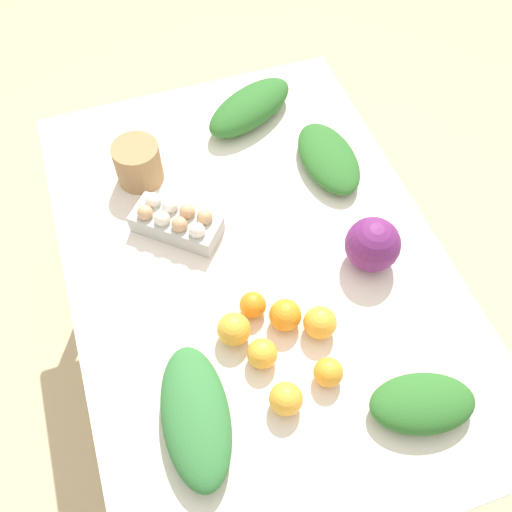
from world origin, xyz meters
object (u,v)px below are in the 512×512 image
object	(u,v)px
cabbage_purple	(373,245)
orange_5	(234,329)
orange_3	(286,399)
orange_2	(328,372)
orange_0	(320,323)
orange_1	(262,354)
paper_bag	(138,163)
egg_carton	(176,221)
greens_bunch_scallion	(250,107)
greens_bunch_chard	(422,403)
greens_bunch_beet_tops	(196,416)
orange_6	(285,315)
orange_4	(253,305)
greens_bunch_dandelion	(328,158)

from	to	relation	value
cabbage_purple	orange_5	distance (m)	0.43
orange_3	orange_2	bearing A→B (deg)	-76.05
orange_0	orange_1	xyz separation A→B (m)	(-0.03, 0.16, -0.00)
paper_bag	orange_1	xyz separation A→B (m)	(-0.67, -0.15, -0.03)
paper_bag	cabbage_purple	bearing A→B (deg)	-133.14
cabbage_purple	egg_carton	world-z (taller)	cabbage_purple
greens_bunch_scallion	cabbage_purple	bearing A→B (deg)	-168.18
orange_0	orange_1	distance (m)	0.16
paper_bag	orange_0	distance (m)	0.72
greens_bunch_chard	orange_0	xyz separation A→B (m)	(0.26, 0.14, 0.00)
egg_carton	orange_3	xyz separation A→B (m)	(-0.57, -0.11, -0.00)
egg_carton	greens_bunch_beet_tops	distance (m)	0.55
cabbage_purple	paper_bag	bearing A→B (deg)	46.86
orange_3	orange_6	bearing A→B (deg)	-19.95
egg_carton	orange_2	size ratio (longest dim) A/B	3.60
greens_bunch_beet_tops	orange_0	world-z (taller)	greens_bunch_beet_tops
greens_bunch_beet_tops	orange_4	bearing A→B (deg)	-42.57
orange_2	orange_3	world-z (taller)	orange_3
egg_carton	orange_4	distance (m)	0.34
cabbage_purple	orange_1	world-z (taller)	cabbage_purple
orange_1	orange_6	xyz separation A→B (m)	(0.08, -0.09, 0.00)
greens_bunch_scallion	orange_4	xyz separation A→B (m)	(-0.68, 0.22, -0.01)
orange_1	orange_3	xyz separation A→B (m)	(-0.12, -0.01, 0.00)
orange_0	orange_4	bearing A→B (deg)	53.33
cabbage_purple	greens_bunch_beet_tops	distance (m)	0.63
orange_0	greens_bunch_beet_tops	bearing A→B (deg)	109.82
paper_bag	greens_bunch_dandelion	bearing A→B (deg)	-103.85
orange_0	orange_3	world-z (taller)	orange_0
egg_carton	orange_3	distance (m)	0.58
egg_carton	orange_1	size ratio (longest dim) A/B	3.43
orange_0	orange_6	world-z (taller)	orange_0
greens_bunch_dandelion	orange_4	distance (m)	0.55
greens_bunch_scallion	orange_3	xyz separation A→B (m)	(-0.94, 0.22, -0.01)
orange_0	orange_5	distance (m)	0.21
egg_carton	orange_1	distance (m)	0.46
greens_bunch_scallion	orange_4	bearing A→B (deg)	162.20
greens_bunch_dandelion	greens_bunch_beet_tops	world-z (taller)	greens_bunch_beet_tops
greens_bunch_scallion	orange_0	xyz separation A→B (m)	(-0.78, 0.08, -0.00)
orange_2	orange_1	bearing A→B (deg)	54.65
paper_bag	greens_bunch_beet_tops	xyz separation A→B (m)	(-0.77, 0.04, -0.02)
egg_carton	orange_5	world-z (taller)	egg_carton
greens_bunch_beet_tops	orange_2	bearing A→B (deg)	-89.50
cabbage_purple	greens_bunch_dandelion	world-z (taller)	cabbage_purple
greens_bunch_beet_tops	orange_3	distance (m)	0.21
orange_4	orange_6	size ratio (longest dim) A/B	0.84
greens_bunch_chard	orange_1	xyz separation A→B (m)	(0.23, 0.31, -0.00)
paper_bag	orange_2	world-z (taller)	paper_bag
egg_carton	orange_6	bearing A→B (deg)	-22.42
paper_bag	orange_5	xyz separation A→B (m)	(-0.59, -0.11, -0.02)
paper_bag	greens_bunch_dandelion	size ratio (longest dim) A/B	0.46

